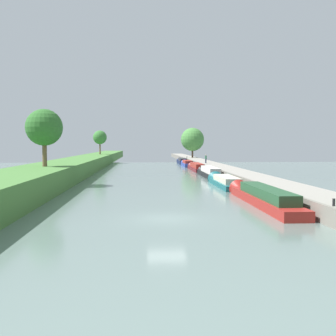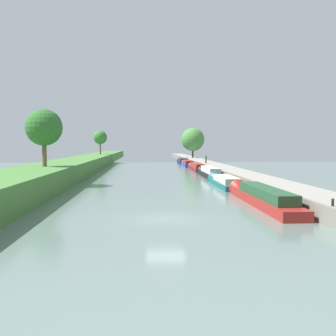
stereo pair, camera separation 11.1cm
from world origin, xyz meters
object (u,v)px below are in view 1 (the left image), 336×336
narrowboat_teal (224,182)px  narrowboat_black (209,173)px  narrowboat_red (261,196)px  narrowboat_navy (182,161)px  narrowboat_blue (187,164)px  person_walking (206,159)px  mooring_bollard_near (334,202)px  narrowboat_maroon (196,167)px  mooring_bollard_far (187,157)px

narrowboat_teal → narrowboat_black: narrowboat_black is taller
narrowboat_teal → narrowboat_black: size_ratio=0.88×
narrowboat_black → narrowboat_red: bearing=-90.3°
narrowboat_red → narrowboat_navy: (0.05, 67.47, -0.04)m
narrowboat_teal → narrowboat_blue: bearing=89.9°
narrowboat_red → narrowboat_navy: bearing=90.0°
narrowboat_black → person_walking: 18.67m
narrowboat_navy → mooring_bollard_near: mooring_bollard_near is taller
person_walking → mooring_bollard_near: bearing=-90.8°
narrowboat_red → narrowboat_black: size_ratio=1.17×
narrowboat_teal → narrowboat_maroon: size_ratio=0.88×
narrowboat_black → narrowboat_blue: narrowboat_black is taller
narrowboat_red → narrowboat_navy: narrowboat_red is taller
mooring_bollard_far → narrowboat_blue: bearing=-96.2°
narrowboat_navy → person_walking: person_walking is taller
narrowboat_teal → narrowboat_navy: size_ratio=1.10×
mooring_bollard_far → narrowboat_teal: bearing=-91.9°
mooring_bollard_far → narrowboat_black: bearing=-92.1°
mooring_bollard_near → person_walking: bearing=89.2°
narrowboat_red → narrowboat_black: 26.87m
narrowboat_black → mooring_bollard_near: (1.66, -35.38, 0.74)m
person_walking → narrowboat_black: bearing=-97.3°
narrowboat_teal → narrowboat_black: (0.30, 12.55, 0.14)m
person_walking → mooring_bollard_far: 27.16m
narrowboat_teal → mooring_bollard_far: mooring_bollard_far is taller
narrowboat_maroon → mooring_bollard_far: bearing=87.0°
narrowboat_teal → narrowboat_blue: 40.92m
narrowboat_blue → person_walking: bearing=-75.4°
narrowboat_teal → narrowboat_maroon: (0.33, 27.27, 0.08)m
narrowboat_blue → mooring_bollard_far: (1.87, 17.25, 0.81)m
narrowboat_navy → mooring_bollard_near: (1.77, -75.98, 0.79)m
narrowboat_red → mooring_bollard_far: size_ratio=35.25×
narrowboat_maroon → narrowboat_navy: size_ratio=1.25×
narrowboat_black → person_walking: bearing=82.7°
mooring_bollard_near → mooring_bollard_far: same height
narrowboat_maroon → narrowboat_blue: narrowboat_maroon is taller
mooring_bollard_near → narrowboat_black: bearing=92.7°
narrowboat_maroon → narrowboat_blue: 13.65m
narrowboat_blue → mooring_bollard_near: mooring_bollard_near is taller
mooring_bollard_near → mooring_bollard_far: (0.00, 80.99, 0.00)m
narrowboat_navy → mooring_bollard_far: mooring_bollard_far is taller
narrowboat_teal → narrowboat_maroon: narrowboat_maroon is taller
person_walking → mooring_bollard_near: (-0.72, -53.84, -0.65)m
narrowboat_black → narrowboat_maroon: size_ratio=1.00×
narrowboat_black → mooring_bollard_near: size_ratio=30.14×
narrowboat_black → narrowboat_blue: 28.36m
narrowboat_red → narrowboat_maroon: bearing=89.8°
narrowboat_blue → person_walking: person_walking is taller
narrowboat_blue → mooring_bollard_far: 17.37m
narrowboat_maroon → mooring_bollard_far: size_ratio=30.12×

